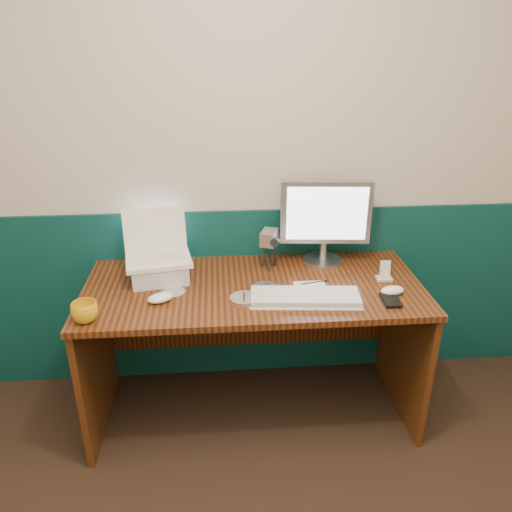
{
  "coord_description": "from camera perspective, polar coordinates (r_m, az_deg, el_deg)",
  "views": [
    {
      "loc": [
        -0.06,
        -0.71,
        1.85
      ],
      "look_at": [
        0.1,
        1.23,
        0.97
      ],
      "focal_mm": 35.0,
      "sensor_mm": 36.0,
      "label": 1
    }
  ],
  "objects": [
    {
      "name": "pen",
      "position": [
        2.4,
        6.64,
        -3.03
      ],
      "size": [
        0.13,
        0.03,
        0.01
      ],
      "primitive_type": "cylinder",
      "rotation": [
        0.0,
        1.57,
        0.21
      ],
      "color": "black",
      "rests_on": "desk"
    },
    {
      "name": "keyboard",
      "position": [
        2.24,
        5.64,
        -4.79
      ],
      "size": [
        0.49,
        0.2,
        0.03
      ],
      "primitive_type": "cube",
      "rotation": [
        0.0,
        0.0,
        -0.09
      ],
      "color": "silver",
      "rests_on": "desk"
    },
    {
      "name": "camcorder",
      "position": [
        2.5,
        1.49,
        0.47
      ],
      "size": [
        0.12,
        0.14,
        0.18
      ],
      "primitive_type": null,
      "rotation": [
        0.0,
        0.0,
        -0.35
      ],
      "color": "silver",
      "rests_on": "desk"
    },
    {
      "name": "mug",
      "position": [
        2.18,
        -18.98,
        -6.07
      ],
      "size": [
        0.12,
        0.12,
        0.09
      ],
      "primitive_type": "imported",
      "rotation": [
        0.0,
        0.0,
        -0.1
      ],
      "color": "gold",
      "rests_on": "desk"
    },
    {
      "name": "mouse_right",
      "position": [
        2.37,
        15.34,
        -3.81
      ],
      "size": [
        0.12,
        0.08,
        0.04
      ],
      "primitive_type": "ellipsoid",
      "rotation": [
        0.0,
        0.0,
        0.18
      ],
      "color": "white",
      "rests_on": "desk"
    },
    {
      "name": "mouse_left",
      "position": [
        2.26,
        -10.87,
        -4.71
      ],
      "size": [
        0.14,
        0.11,
        0.04
      ],
      "primitive_type": "ellipsoid",
      "rotation": [
        0.0,
        0.0,
        0.42
      ],
      "color": "white",
      "rests_on": "desk"
    },
    {
      "name": "laptop",
      "position": [
        2.38,
        -11.31,
        2.11
      ],
      "size": [
        0.34,
        0.28,
        0.25
      ],
      "primitive_type": null,
      "rotation": [
        0.0,
        0.0,
        0.17
      ],
      "color": "white",
      "rests_on": "laptop_riser"
    },
    {
      "name": "back_wall",
      "position": [
        2.53,
        -3.15,
        10.58
      ],
      "size": [
        3.5,
        0.04,
        2.5
      ],
      "primitive_type": "cube",
      "color": "beige",
      "rests_on": "ground"
    },
    {
      "name": "laptop_riser",
      "position": [
        2.45,
        -10.98,
        -1.61
      ],
      "size": [
        0.3,
        0.26,
        0.09
      ],
      "primitive_type": "cube",
      "rotation": [
        0.0,
        0.0,
        0.17
      ],
      "color": "silver",
      "rests_on": "desk"
    },
    {
      "name": "dock",
      "position": [
        2.49,
        14.42,
        -2.5
      ],
      "size": [
        0.07,
        0.06,
        0.01
      ],
      "primitive_type": "cube",
      "rotation": [
        0.0,
        0.0,
        -0.03
      ],
      "color": "silver",
      "rests_on": "desk"
    },
    {
      "name": "cd_loose_b",
      "position": [
        2.35,
        1.06,
        -3.62
      ],
      "size": [
        0.13,
        0.13,
        0.0
      ],
      "primitive_type": "cylinder",
      "color": "silver",
      "rests_on": "desk"
    },
    {
      "name": "wainscot",
      "position": [
        2.8,
        -2.79,
        -4.58
      ],
      "size": [
        3.48,
        0.02,
        1.0
      ],
      "primitive_type": "cube",
      "color": "#07312D",
      "rests_on": "ground"
    },
    {
      "name": "monitor",
      "position": [
        2.54,
        7.86,
        3.95
      ],
      "size": [
        0.46,
        0.17,
        0.45
      ],
      "primitive_type": null,
      "rotation": [
        0.0,
        0.0,
        -0.09
      ],
      "color": "#AAA9AE",
      "rests_on": "desk"
    },
    {
      "name": "cd_spindle",
      "position": [
        2.22,
        -1.37,
        -5.01
      ],
      "size": [
        0.13,
        0.13,
        0.03
      ],
      "primitive_type": "cylinder",
      "color": "silver",
      "rests_on": "desk"
    },
    {
      "name": "papers",
      "position": [
        2.37,
        6.19,
        -3.43
      ],
      "size": [
        0.15,
        0.1,
        0.0
      ],
      "primitive_type": "cube",
      "rotation": [
        0.0,
        0.0,
        -0.01
      ],
      "color": "white",
      "rests_on": "desk"
    },
    {
      "name": "desk",
      "position": [
        2.56,
        -0.28,
        -10.82
      ],
      "size": [
        1.6,
        0.7,
        0.75
      ],
      "primitive_type": "cube",
      "color": "#3A150A",
      "rests_on": "ground"
    },
    {
      "name": "pda",
      "position": [
        2.3,
        15.14,
        -4.91
      ],
      "size": [
        0.08,
        0.13,
        0.01
      ],
      "primitive_type": "cube",
      "rotation": [
        0.0,
        0.0,
        -0.04
      ],
      "color": "black",
      "rests_on": "desk"
    },
    {
      "name": "music_player",
      "position": [
        2.47,
        14.53,
        -1.48
      ],
      "size": [
        0.05,
        0.03,
        0.09
      ],
      "primitive_type": "cube",
      "rotation": [
        -0.17,
        0.0,
        -0.03
      ],
      "color": "silver",
      "rests_on": "dock"
    },
    {
      "name": "cd_loose_a",
      "position": [
        2.34,
        -9.38,
        -4.04
      ],
      "size": [
        0.11,
        0.11,
        0.0
      ],
      "primitive_type": "cylinder",
      "color": "silver",
      "rests_on": "desk"
    }
  ]
}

